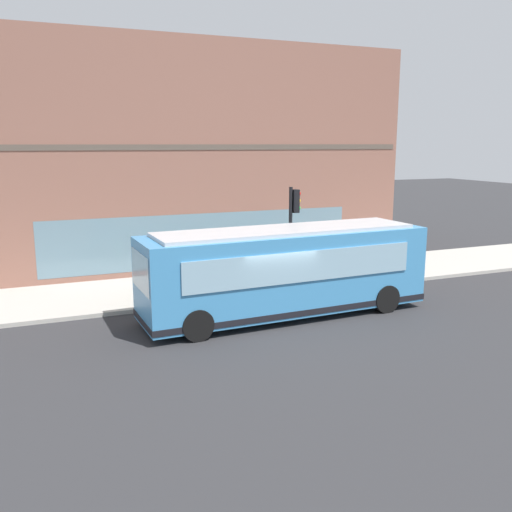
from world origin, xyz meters
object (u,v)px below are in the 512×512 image
fire_hydrant (304,260)px  pedestrian_near_building_entrance (298,251)px  traffic_light_near_corner (293,219)px  pedestrian_near_hydrant (368,257)px  city_bus_nearside (285,272)px  newspaper_vending_box (152,290)px

fire_hydrant → pedestrian_near_building_entrance: bearing=140.5°
traffic_light_near_corner → fire_hydrant: size_ratio=5.52×
pedestrian_near_hydrant → pedestrian_near_building_entrance: 3.10m
city_bus_nearside → pedestrian_near_building_entrance: 5.89m
traffic_light_near_corner → newspaper_vending_box: bearing=86.6°
city_bus_nearside → traffic_light_near_corner: 3.32m
pedestrian_near_building_entrance → city_bus_nearside: bearing=149.2°
traffic_light_near_corner → pedestrian_near_building_entrance: 3.44m
traffic_light_near_corner → newspaper_vending_box: size_ratio=4.54×
city_bus_nearside → pedestrian_near_hydrant: bearing=-60.9°
traffic_light_near_corner → pedestrian_near_hydrant: traffic_light_near_corner is taller
pedestrian_near_building_entrance → newspaper_vending_box: 7.38m
pedestrian_near_hydrant → newspaper_vending_box: bearing=90.2°
newspaper_vending_box → pedestrian_near_building_entrance: bearing=-73.0°
newspaper_vending_box → city_bus_nearside: bearing=-125.7°
traffic_light_near_corner → pedestrian_near_hydrant: size_ratio=2.42×
city_bus_nearside → fire_hydrant: bearing=-32.3°
traffic_light_near_corner → pedestrian_near_hydrant: (0.37, -3.76, -1.87)m
newspaper_vending_box → traffic_light_near_corner: bearing=-93.4°
city_bus_nearside → pedestrian_near_hydrant: 6.06m
fire_hydrant → newspaper_vending_box: (-3.13, 7.85, 0.09)m
pedestrian_near_hydrant → traffic_light_near_corner: bearing=95.6°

